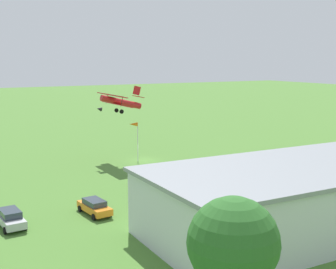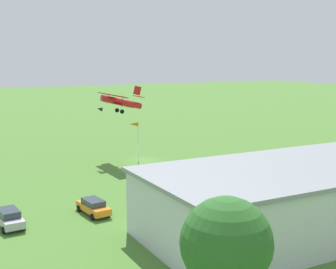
% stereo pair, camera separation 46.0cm
% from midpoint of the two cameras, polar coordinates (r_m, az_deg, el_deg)
% --- Properties ---
extents(ground_plane, '(400.00, 400.00, 0.00)m').
position_cam_midpoint_polar(ground_plane, '(71.15, -3.24, -3.20)').
color(ground_plane, '#47752D').
extents(hangar, '(32.85, 13.93, 5.98)m').
position_cam_midpoint_polar(hangar, '(45.28, 17.40, -6.97)').
color(hangar, silver).
rests_on(hangar, ground_plane).
extents(biplane, '(7.26, 8.81, 4.05)m').
position_cam_midpoint_polar(biplane, '(69.72, -6.26, 4.08)').
color(biplane, '#B21E1E').
extents(car_orange, '(2.38, 4.78, 1.52)m').
position_cam_midpoint_polar(car_orange, '(47.34, -9.31, -8.74)').
color(car_orange, orange).
rests_on(car_orange, ground_plane).
extents(car_silver, '(2.31, 4.78, 1.64)m').
position_cam_midpoint_polar(car_silver, '(45.83, -19.13, -9.69)').
color(car_silver, '#B7B7BC').
rests_on(car_silver, ground_plane).
extents(person_at_fence_line, '(0.48, 0.48, 1.73)m').
position_cam_midpoint_polar(person_at_fence_line, '(64.89, 19.65, -4.17)').
color(person_at_fence_line, orange).
rests_on(person_at_fence_line, ground_plane).
extents(person_near_hangar_door, '(0.50, 0.50, 1.78)m').
position_cam_midpoint_polar(person_near_hangar_door, '(54.03, -4.26, -6.26)').
color(person_near_hangar_door, '#3F3F47').
rests_on(person_near_hangar_door, ground_plane).
extents(person_crossing_taxiway, '(0.49, 0.49, 1.53)m').
position_cam_midpoint_polar(person_crossing_taxiway, '(51.30, -3.42, -7.26)').
color(person_crossing_taxiway, navy).
rests_on(person_crossing_taxiway, ground_plane).
extents(tree_behind_hangar_left, '(4.21, 4.21, 9.34)m').
position_cam_midpoint_polar(tree_behind_hangar_left, '(21.41, 7.40, -13.32)').
color(tree_behind_hangar_left, brown).
rests_on(tree_behind_hangar_left, ground_plane).
extents(windsock, '(1.47, 1.22, 6.01)m').
position_cam_midpoint_polar(windsock, '(69.57, -4.40, 0.93)').
color(windsock, silver).
rests_on(windsock, ground_plane).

